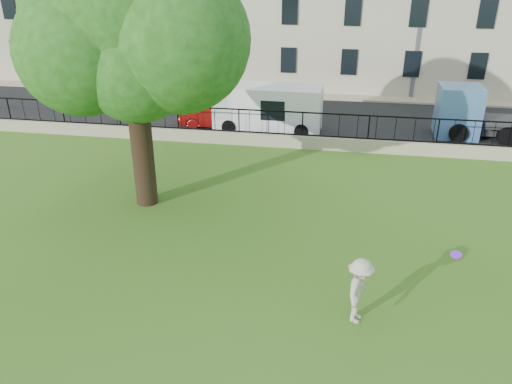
% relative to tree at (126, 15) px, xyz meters
% --- Properties ---
extents(ground, '(120.00, 120.00, 0.00)m').
position_rel_tree_xyz_m(ground, '(5.07, -5.17, -6.43)').
color(ground, '#386518').
rests_on(ground, ground).
extents(retaining_wall, '(50.00, 0.40, 0.60)m').
position_rel_tree_xyz_m(retaining_wall, '(5.07, 6.83, -6.13)').
color(retaining_wall, tan).
rests_on(retaining_wall, ground).
extents(iron_railing, '(50.00, 0.05, 1.13)m').
position_rel_tree_xyz_m(iron_railing, '(5.07, 6.83, -5.27)').
color(iron_railing, black).
rests_on(iron_railing, retaining_wall).
extents(street, '(60.00, 9.00, 0.01)m').
position_rel_tree_xyz_m(street, '(5.07, 11.53, -6.42)').
color(street, black).
rests_on(street, ground).
extents(sidewalk, '(60.00, 1.40, 0.12)m').
position_rel_tree_xyz_m(sidewalk, '(5.07, 16.73, -6.37)').
color(sidewalk, tan).
rests_on(sidewalk, ground).
extents(tree, '(7.93, 6.13, 9.73)m').
position_rel_tree_xyz_m(tree, '(0.00, 0.00, 0.00)').
color(tree, black).
rests_on(tree, ground).
extents(man, '(0.86, 1.21, 1.69)m').
position_rel_tree_xyz_m(man, '(7.57, -5.41, -5.58)').
color(man, beige).
rests_on(man, ground).
extents(frisbee, '(0.35, 0.35, 0.12)m').
position_rel_tree_xyz_m(frisbee, '(9.77, -4.62, -4.82)').
color(frisbee, '#7E27DE').
extents(red_sedan, '(3.91, 1.61, 1.26)m').
position_rel_tree_xyz_m(red_sedan, '(0.35, 9.23, -5.80)').
color(red_sedan, '#B01715').
rests_on(red_sedan, street).
extents(white_van, '(5.47, 2.22, 2.28)m').
position_rel_tree_xyz_m(white_van, '(3.07, 9.35, -5.29)').
color(white_van, white).
rests_on(white_van, street).
extents(blue_truck, '(6.01, 2.27, 2.50)m').
position_rel_tree_xyz_m(blue_truck, '(14.44, 9.96, -5.18)').
color(blue_truck, '#4F7BB9').
rests_on(blue_truck, street).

